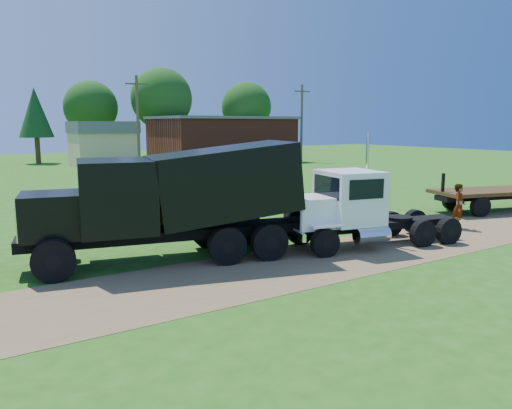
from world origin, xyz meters
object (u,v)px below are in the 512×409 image
black_dump_truck (175,196)px  flatbed_trailer (507,194)px  spectator_a (459,207)px  orange_pickup (192,209)px  white_semi_tractor (351,209)px

black_dump_truck → flatbed_trailer: (18.10, -0.53, -1.24)m
flatbed_trailer → spectator_a: bearing=-150.1°
black_dump_truck → orange_pickup: bearing=71.6°
flatbed_trailer → spectator_a: size_ratio=4.32×
black_dump_truck → orange_pickup: (2.71, 4.51, -1.33)m
white_semi_tractor → orange_pickup: bearing=129.1°
white_semi_tractor → spectator_a: (6.04, -0.18, -0.44)m
white_semi_tractor → spectator_a: size_ratio=3.62×
white_semi_tractor → black_dump_truck: 6.31m
white_semi_tractor → flatbed_trailer: 12.19m
black_dump_truck → flatbed_trailer: 18.15m
white_semi_tractor → black_dump_truck: bearing=174.7°
black_dump_truck → flatbed_trailer: bearing=11.0°
flatbed_trailer → spectator_a: flatbed_trailer is taller
black_dump_truck → spectator_a: black_dump_truck is taller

